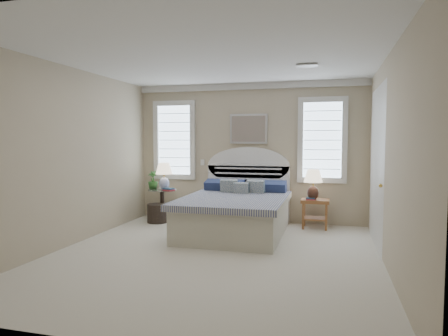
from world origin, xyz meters
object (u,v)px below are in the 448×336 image
lamp_right (313,181)px  bed (237,210)px  side_table_left (162,202)px  floor_pot (157,213)px  nightstand_right (315,207)px  lamp_left (164,173)px

lamp_right → bed: bearing=-153.2°
side_table_left → floor_pot: bearing=-101.1°
nightstand_right → lamp_left: size_ratio=0.99×
side_table_left → nightstand_right: 2.95m
nightstand_right → floor_pot: bearing=-175.0°
bed → lamp_right: bed is taller
side_table_left → nightstand_right: bearing=1.9°
bed → lamp_left: size_ratio=4.26×
bed → nightstand_right: bearing=28.0°
bed → floor_pot: size_ratio=5.74×
bed → side_table_left: bed is taller
side_table_left → nightstand_right: side_table_left is taller
nightstand_right → floor_pot: nightstand_right is taller
side_table_left → lamp_left: (0.06, -0.04, 0.57)m
nightstand_right → lamp_left: (-2.89, -0.14, 0.57)m
bed → floor_pot: bearing=165.6°
floor_pot → nightstand_right: bearing=5.0°
side_table_left → lamp_right: bearing=0.9°
bed → nightstand_right: size_ratio=4.29×
nightstand_right → floor_pot: 3.00m
side_table_left → nightstand_right: size_ratio=1.19×
nightstand_right → lamp_right: (-0.04, -0.05, 0.48)m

